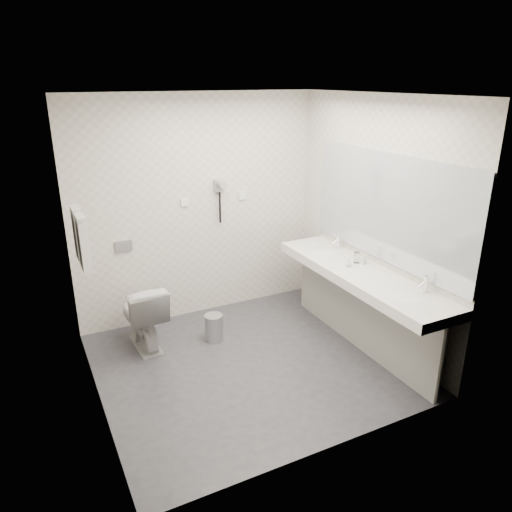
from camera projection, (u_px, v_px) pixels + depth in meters
floor at (249, 364)px, 4.73m from camera, size 2.80×2.80×0.00m
ceiling at (248, 95)px, 3.86m from camera, size 2.80×2.80×0.00m
wall_back at (198, 209)px, 5.39m from camera, size 2.80×0.00×2.80m
wall_front at (334, 299)px, 3.21m from camera, size 2.80×0.00×2.80m
wall_left at (84, 269)px, 3.71m from camera, size 0.00×2.60×2.60m
wall_right at (373, 223)px, 4.89m from camera, size 0.00×2.60×2.60m
vanity_counter at (360, 275)px, 4.76m from camera, size 0.55×2.20×0.10m
vanity_panel at (359, 314)px, 4.92m from camera, size 0.03×2.15×0.75m
vanity_post_near at (440, 364)px, 4.06m from camera, size 0.06×0.06×0.75m
vanity_post_far at (307, 277)px, 5.80m from camera, size 0.06×0.06×0.75m
mirror at (387, 208)px, 4.64m from camera, size 0.02×2.20×1.05m
basin_near at (408, 297)px, 4.20m from camera, size 0.40×0.31×0.05m
basin_far at (323, 252)px, 5.29m from camera, size 0.40×0.31×0.05m
faucet_near at (426, 284)px, 4.25m from camera, size 0.04×0.04×0.15m
faucet_far at (338, 242)px, 5.34m from camera, size 0.04×0.04×0.15m
soap_bottle_a at (363, 258)px, 4.90m from camera, size 0.07×0.07×0.12m
soap_bottle_b at (348, 263)px, 4.83m from camera, size 0.08×0.08×0.08m
glass_left at (357, 258)px, 4.93m from camera, size 0.08×0.08×0.11m
toilet at (143, 315)px, 4.94m from camera, size 0.43×0.71×0.71m
flush_plate at (124, 246)px, 5.12m from camera, size 0.18×0.02×0.12m
pedal_bin at (214, 328)px, 5.12m from camera, size 0.21×0.21×0.27m
bin_lid at (213, 316)px, 5.07m from camera, size 0.19×0.19×0.02m
towel_rail at (76, 214)px, 4.09m from camera, size 0.02×0.62×0.02m
towel_near at (83, 243)px, 4.05m from camera, size 0.07×0.24×0.48m
towel_far at (79, 234)px, 4.28m from camera, size 0.07×0.24×0.48m
dryer_cradle at (219, 185)px, 5.38m from camera, size 0.10×0.04×0.14m
dryer_barrel at (221, 184)px, 5.31m from camera, size 0.08×0.14×0.08m
dryer_cord at (220, 208)px, 5.45m from camera, size 0.02×0.02×0.35m
switch_plate_a at (185, 202)px, 5.28m from camera, size 0.09×0.02×0.09m
switch_plate_b at (243, 196)px, 5.57m from camera, size 0.09×0.02×0.09m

